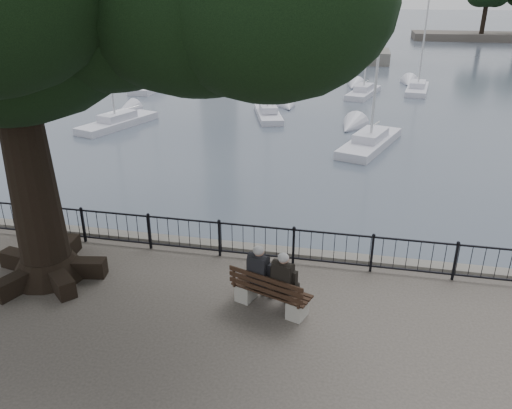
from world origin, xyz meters
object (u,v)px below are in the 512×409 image
(bench, at_px, (270,296))
(person_right, at_px, (286,284))
(person_left, at_px, (262,276))
(lion_monument, at_px, (361,40))

(bench, height_order, person_right, person_right)
(person_left, xyz_separation_m, person_right, (0.58, -0.20, 0.00))
(bench, bearing_deg, person_left, 140.08)
(person_left, distance_m, person_right, 0.61)
(person_left, height_order, person_right, same)
(person_left, relative_size, lion_monument, 0.17)
(person_right, bearing_deg, lion_monument, 88.98)
(bench, distance_m, person_right, 0.51)
(person_right, distance_m, lion_monument, 49.57)
(person_left, xyz_separation_m, lion_monument, (1.46, 49.36, 0.63))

